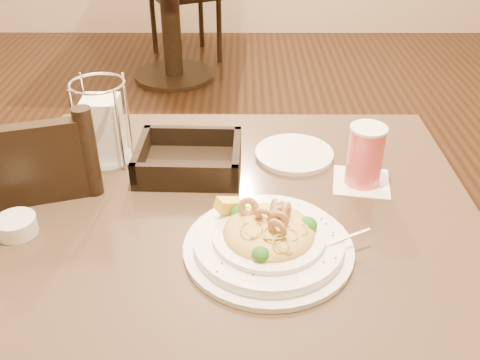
{
  "coord_description": "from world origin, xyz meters",
  "views": [
    {
      "loc": [
        0.0,
        -0.78,
        1.34
      ],
      "look_at": [
        0.0,
        0.02,
        0.83
      ],
      "focal_mm": 40.0,
      "sensor_mm": 36.0,
      "label": 1
    }
  ],
  "objects_px": {
    "main_table": "(240,314)",
    "pasta_bowl": "(269,238)",
    "bread_basket": "(189,161)",
    "butter_ramekin": "(16,226)",
    "drink_glass": "(365,156)",
    "dining_chair_near": "(29,263)",
    "side_plate": "(294,154)",
    "napkin_caddy": "(103,128)"
  },
  "relations": [
    {
      "from": "main_table",
      "to": "pasta_bowl",
      "type": "bearing_deg",
      "value": -57.93
    },
    {
      "from": "pasta_bowl",
      "to": "bread_basket",
      "type": "distance_m",
      "value": 0.3
    },
    {
      "from": "pasta_bowl",
      "to": "butter_ramekin",
      "type": "distance_m",
      "value": 0.45
    },
    {
      "from": "drink_glass",
      "to": "bread_basket",
      "type": "distance_m",
      "value": 0.36
    },
    {
      "from": "bread_basket",
      "to": "butter_ramekin",
      "type": "distance_m",
      "value": 0.36
    },
    {
      "from": "dining_chair_near",
      "to": "drink_glass",
      "type": "xyz_separation_m",
      "value": [
        0.74,
        -0.04,
        0.31
      ]
    },
    {
      "from": "drink_glass",
      "to": "side_plate",
      "type": "height_order",
      "value": "drink_glass"
    },
    {
      "from": "napkin_caddy",
      "to": "pasta_bowl",
      "type": "bearing_deg",
      "value": -42.01
    },
    {
      "from": "dining_chair_near",
      "to": "napkin_caddy",
      "type": "xyz_separation_m",
      "value": [
        0.21,
        0.06,
        0.33
      ]
    },
    {
      "from": "main_table",
      "to": "bread_basket",
      "type": "xyz_separation_m",
      "value": [
        -0.11,
        0.18,
        0.26
      ]
    },
    {
      "from": "drink_glass",
      "to": "side_plate",
      "type": "relative_size",
      "value": 0.75
    },
    {
      "from": "drink_glass",
      "to": "butter_ramekin",
      "type": "distance_m",
      "value": 0.66
    },
    {
      "from": "bread_basket",
      "to": "drink_glass",
      "type": "bearing_deg",
      "value": -7.99
    },
    {
      "from": "side_plate",
      "to": "napkin_caddy",
      "type": "bearing_deg",
      "value": -177.75
    },
    {
      "from": "dining_chair_near",
      "to": "side_plate",
      "type": "relative_size",
      "value": 5.4
    },
    {
      "from": "drink_glass",
      "to": "side_plate",
      "type": "distance_m",
      "value": 0.18
    },
    {
      "from": "dining_chair_near",
      "to": "side_plate",
      "type": "bearing_deg",
      "value": 169.52
    },
    {
      "from": "dining_chair_near",
      "to": "pasta_bowl",
      "type": "relative_size",
      "value": 2.93
    },
    {
      "from": "napkin_caddy",
      "to": "butter_ramekin",
      "type": "height_order",
      "value": "napkin_caddy"
    },
    {
      "from": "main_table",
      "to": "butter_ramekin",
      "type": "height_order",
      "value": "butter_ramekin"
    },
    {
      "from": "butter_ramekin",
      "to": "main_table",
      "type": "bearing_deg",
      "value": 4.36
    },
    {
      "from": "drink_glass",
      "to": "butter_ramekin",
      "type": "xyz_separation_m",
      "value": [
        -0.64,
        -0.17,
        -0.05
      ]
    },
    {
      "from": "pasta_bowl",
      "to": "napkin_caddy",
      "type": "distance_m",
      "value": 0.46
    },
    {
      "from": "drink_glass",
      "to": "napkin_caddy",
      "type": "distance_m",
      "value": 0.54
    },
    {
      "from": "drink_glass",
      "to": "bread_basket",
      "type": "height_order",
      "value": "drink_glass"
    },
    {
      "from": "main_table",
      "to": "butter_ramekin",
      "type": "relative_size",
      "value": 12.58
    },
    {
      "from": "pasta_bowl",
      "to": "napkin_caddy",
      "type": "height_order",
      "value": "napkin_caddy"
    },
    {
      "from": "napkin_caddy",
      "to": "drink_glass",
      "type": "bearing_deg",
      "value": -9.68
    },
    {
      "from": "drink_glass",
      "to": "side_plate",
      "type": "bearing_deg",
      "value": 140.05
    },
    {
      "from": "side_plate",
      "to": "butter_ramekin",
      "type": "bearing_deg",
      "value": -152.06
    },
    {
      "from": "main_table",
      "to": "side_plate",
      "type": "bearing_deg",
      "value": 63.92
    },
    {
      "from": "main_table",
      "to": "napkin_caddy",
      "type": "distance_m",
      "value": 0.48
    },
    {
      "from": "main_table",
      "to": "bread_basket",
      "type": "distance_m",
      "value": 0.33
    },
    {
      "from": "pasta_bowl",
      "to": "side_plate",
      "type": "distance_m",
      "value": 0.33
    },
    {
      "from": "main_table",
      "to": "bread_basket",
      "type": "height_order",
      "value": "bread_basket"
    },
    {
      "from": "side_plate",
      "to": "butter_ramekin",
      "type": "xyz_separation_m",
      "value": [
        -0.51,
        -0.27,
        0.01
      ]
    },
    {
      "from": "bread_basket",
      "to": "napkin_caddy",
      "type": "height_order",
      "value": "napkin_caddy"
    },
    {
      "from": "dining_chair_near",
      "to": "side_plate",
      "type": "xyz_separation_m",
      "value": [
        0.62,
        0.07,
        0.26
      ]
    },
    {
      "from": "pasta_bowl",
      "to": "side_plate",
      "type": "relative_size",
      "value": 1.85
    },
    {
      "from": "dining_chair_near",
      "to": "pasta_bowl",
      "type": "xyz_separation_m",
      "value": [
        0.55,
        -0.25,
        0.28
      ]
    },
    {
      "from": "pasta_bowl",
      "to": "drink_glass",
      "type": "relative_size",
      "value": 2.47
    },
    {
      "from": "butter_ramekin",
      "to": "napkin_caddy",
      "type": "bearing_deg",
      "value": 67.41
    }
  ]
}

